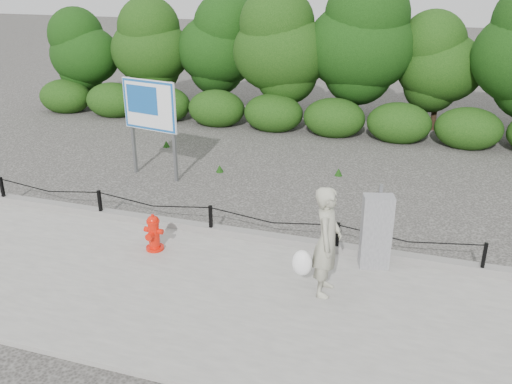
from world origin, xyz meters
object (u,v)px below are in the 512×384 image
object	(u,v)px
utility_cabinet	(376,232)
advertising_sign	(150,110)
pedestrian	(325,243)
fire_hydrant	(154,233)

from	to	relation	value
utility_cabinet	advertising_sign	distance (m)	6.62
pedestrian	utility_cabinet	distance (m)	1.30
utility_cabinet	pedestrian	bearing A→B (deg)	-137.41
fire_hydrant	pedestrian	distance (m)	3.35
fire_hydrant	pedestrian	bearing A→B (deg)	-5.62
utility_cabinet	advertising_sign	world-z (taller)	advertising_sign
fire_hydrant	pedestrian	xyz separation A→B (m)	(3.27, -0.43, 0.55)
pedestrian	advertising_sign	xyz separation A→B (m)	(-5.17, 4.01, 0.78)
pedestrian	utility_cabinet	world-z (taller)	pedestrian
utility_cabinet	advertising_sign	xyz separation A→B (m)	(-5.85, 2.93, 1.00)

